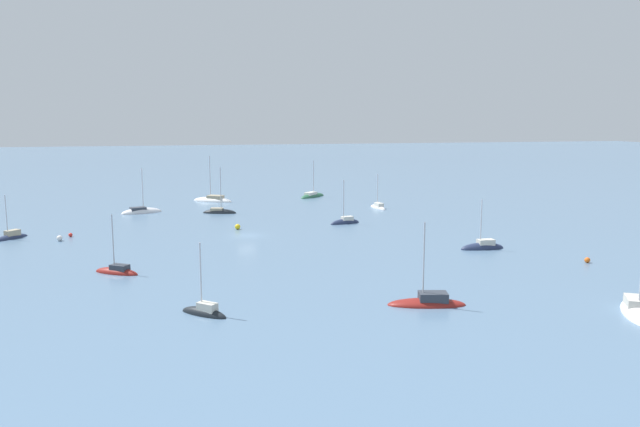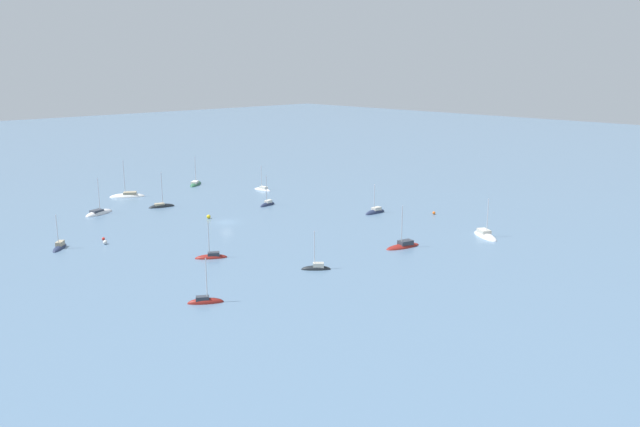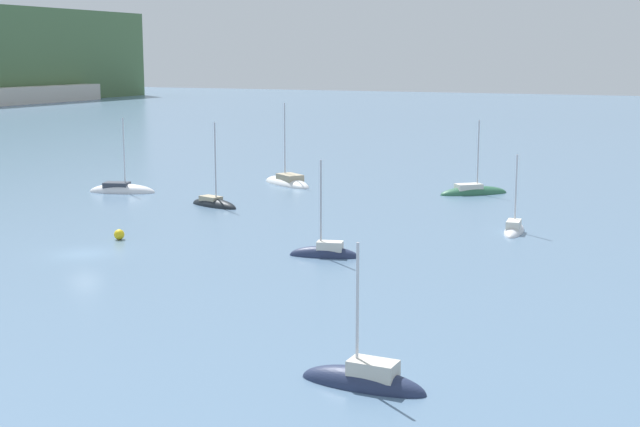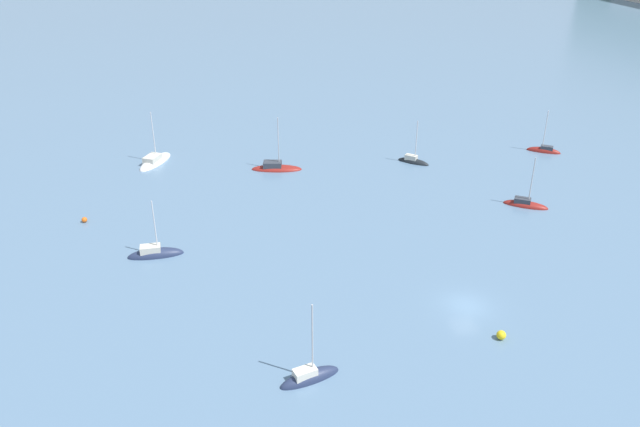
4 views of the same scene
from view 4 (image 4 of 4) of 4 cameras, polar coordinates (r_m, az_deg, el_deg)
The scene contains 10 objects.
ground_plane at distance 63.26m, azimuth 13.23°, elevation -8.21°, with size 600.00×600.00×0.00m, color slate.
sailboat_1 at distance 98.05m, azimuth -14.85°, elevation 4.58°, with size 8.07×6.13×8.61m.
sailboat_2 at distance 95.86m, azimuth 8.50°, elevation 4.71°, with size 4.37×4.57×7.27m.
sailboat_5 at distance 92.53m, azimuth -4.04°, elevation 4.12°, with size 3.99×7.78×8.60m.
sailboat_6 at distance 105.25m, azimuth 19.77°, elevation 5.39°, with size 4.08×5.05×7.45m.
sailboat_7 at distance 53.30m, azimuth -0.98°, elevation -14.79°, with size 2.79×5.55×8.12m.
sailboat_11 at distance 85.30m, azimuth 18.24°, elevation 0.74°, with size 4.60×5.68×7.42m.
sailboat_12 at distance 72.14m, azimuth -14.83°, elevation -3.65°, with size 1.88×6.16×7.58m.
mooring_buoy_0 at distance 59.49m, azimuth 16.24°, elevation -10.62°, with size 0.86×0.86×0.86m.
mooring_buoy_3 at distance 82.08m, azimuth -20.74°, elevation -0.54°, with size 0.68×0.68×0.68m.
Camera 4 is at (46.20, -24.91, 35.32)m, focal length 35.00 mm.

